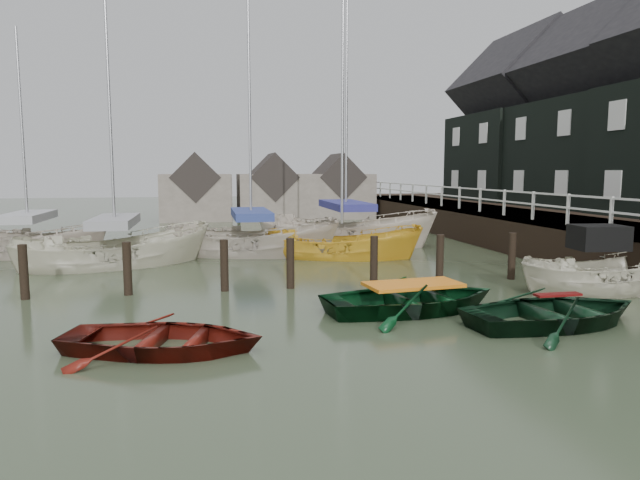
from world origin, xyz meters
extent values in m
plane|color=#313A25|center=(0.00, 0.00, 0.00)|extent=(120.00, 120.00, 0.00)
cube|color=black|center=(9.50, 10.00, 1.40)|extent=(3.00, 32.00, 0.20)
cube|color=silver|center=(8.00, 10.00, 2.45)|extent=(0.06, 32.00, 0.06)
cube|color=silver|center=(8.00, 10.00, 2.05)|extent=(0.06, 32.00, 0.06)
cube|color=black|center=(15.00, 10.00, 0.00)|extent=(14.00, 38.00, 1.50)
cube|color=black|center=(15.00, 12.00, 4.00)|extent=(6.00, 7.00, 5.00)
cube|color=black|center=(15.00, 12.00, 8.25)|extent=(6.11, 7.14, 6.11)
cube|color=black|center=(15.00, 19.00, 4.00)|extent=(6.40, 7.00, 5.00)
cube|color=black|center=(15.00, 19.00, 8.25)|extent=(6.52, 7.14, 6.52)
cylinder|color=black|center=(-8.00, 3.00, 0.50)|extent=(0.22, 0.22, 1.80)
cylinder|color=black|center=(-5.50, 3.00, 0.50)|extent=(0.22, 0.22, 1.80)
cylinder|color=black|center=(-3.00, 3.00, 0.50)|extent=(0.22, 0.22, 1.80)
cylinder|color=black|center=(-1.20, 3.00, 0.50)|extent=(0.22, 0.22, 1.80)
cylinder|color=black|center=(1.20, 3.00, 0.50)|extent=(0.22, 0.22, 1.80)
cylinder|color=black|center=(3.20, 3.00, 0.50)|extent=(0.22, 0.22, 1.80)
cylinder|color=black|center=(5.50, 3.00, 0.50)|extent=(0.22, 0.22, 1.80)
cube|color=#665B51|center=(-4.00, 26.00, 1.50)|extent=(4.50, 4.00, 3.00)
cube|color=#282321|center=(-4.00, 26.00, 2.80)|extent=(3.18, 4.08, 3.18)
cube|color=#665B51|center=(1.00, 26.00, 1.50)|extent=(4.50, 4.00, 3.00)
cube|color=#282321|center=(1.00, 26.00, 2.80)|extent=(3.18, 4.08, 3.18)
cube|color=#665B51|center=(5.50, 26.00, 1.50)|extent=(4.50, 4.00, 3.00)
cube|color=#282321|center=(5.50, 26.00, 2.80)|extent=(3.18, 4.08, 3.18)
imported|color=#56130C|center=(-4.28, -2.03, 0.00)|extent=(4.20, 3.48, 0.75)
imported|color=black|center=(1.20, -0.11, 0.00)|extent=(4.54, 3.48, 0.88)
imported|color=black|center=(3.76, -1.84, 0.00)|extent=(4.40, 3.37, 0.85)
imported|color=beige|center=(6.80, 0.72, 0.00)|extent=(4.61, 2.15, 1.72)
cube|color=black|center=(6.80, 0.92, 1.47)|extent=(1.40, 1.13, 0.65)
imported|color=beige|center=(-6.50, 7.96, 0.00)|extent=(7.05, 4.39, 2.55)
cylinder|color=#B2B2B7|center=(-6.50, 7.96, 5.72)|extent=(0.10, 0.10, 8.64)
cube|color=gray|center=(-6.50, 7.96, 1.52)|extent=(3.86, 2.37, 0.30)
imported|color=beige|center=(-1.73, 9.60, 0.00)|extent=(7.31, 4.45, 2.65)
cylinder|color=#B2B2B7|center=(-1.73, 9.60, 5.83)|extent=(0.10, 0.10, 8.74)
cube|color=navy|center=(-1.73, 9.60, 1.58)|extent=(4.01, 2.40, 0.30)
imported|color=gold|center=(1.54, 8.23, 0.00)|extent=(6.38, 4.24, 2.31)
cylinder|color=#B2B2B7|center=(1.54, 8.23, 5.58)|extent=(0.10, 0.10, 8.62)
imported|color=beige|center=(2.48, 11.37, 0.00)|extent=(8.24, 5.62, 2.98)
cylinder|color=#B2B2B7|center=(2.48, 11.37, 6.55)|extent=(0.10, 0.10, 9.83)
cube|color=navy|center=(2.48, 11.37, 1.76)|extent=(4.51, 3.04, 0.30)
imported|color=beige|center=(-10.04, 10.83, 0.00)|extent=(7.00, 4.57, 2.53)
cylinder|color=#B2B2B7|center=(-10.04, 10.83, 4.91)|extent=(0.10, 0.10, 7.04)
cube|color=#9A9A9F|center=(-10.04, 10.83, 1.51)|extent=(3.83, 2.47, 0.30)
camera|label=1|loc=(-3.49, -12.37, 3.25)|focal=32.00mm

